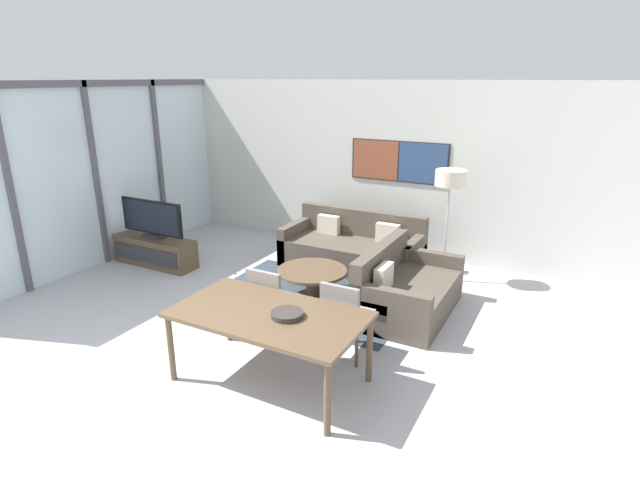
{
  "coord_description": "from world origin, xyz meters",
  "views": [
    {
      "loc": [
        3.09,
        -2.41,
        2.84
      ],
      "look_at": [
        0.37,
        2.68,
        0.95
      ],
      "focal_mm": 28.0,
      "sensor_mm": 36.0,
      "label": 1
    }
  ],
  "objects_px": {
    "tv_console": "(155,251)",
    "sofa_side": "(403,292)",
    "television": "(152,219)",
    "coffee_table": "(312,276)",
    "fruit_bowl": "(287,314)",
    "dining_chair_centre": "(345,314)",
    "dining_table": "(269,319)",
    "dining_chair_left": "(271,298)",
    "floor_lamp": "(450,184)",
    "sofa_main": "(353,249)"
  },
  "relations": [
    {
      "from": "tv_console",
      "to": "sofa_side",
      "type": "distance_m",
      "value": 4.01
    },
    {
      "from": "television",
      "to": "coffee_table",
      "type": "height_order",
      "value": "television"
    },
    {
      "from": "fruit_bowl",
      "to": "coffee_table",
      "type": "bearing_deg",
      "value": 112.59
    },
    {
      "from": "coffee_table",
      "to": "dining_chair_centre",
      "type": "distance_m",
      "value": 1.57
    },
    {
      "from": "sofa_side",
      "to": "dining_table",
      "type": "height_order",
      "value": "sofa_side"
    },
    {
      "from": "dining_chair_left",
      "to": "floor_lamp",
      "type": "bearing_deg",
      "value": 64.25
    },
    {
      "from": "coffee_table",
      "to": "dining_table",
      "type": "xyz_separation_m",
      "value": [
        0.59,
        -1.9,
        0.37
      ]
    },
    {
      "from": "coffee_table",
      "to": "fruit_bowl",
      "type": "bearing_deg",
      "value": -67.41
    },
    {
      "from": "sofa_main",
      "to": "fruit_bowl",
      "type": "xyz_separation_m",
      "value": [
        0.79,
        -3.23,
        0.49
      ]
    },
    {
      "from": "dining_chair_left",
      "to": "tv_console",
      "type": "bearing_deg",
      "value": 159.25
    },
    {
      "from": "coffee_table",
      "to": "fruit_bowl",
      "type": "relative_size",
      "value": 3.1
    },
    {
      "from": "coffee_table",
      "to": "floor_lamp",
      "type": "relative_size",
      "value": 0.58
    },
    {
      "from": "coffee_table",
      "to": "fruit_bowl",
      "type": "distance_m",
      "value": 2.1
    },
    {
      "from": "tv_console",
      "to": "fruit_bowl",
      "type": "relative_size",
      "value": 4.64
    },
    {
      "from": "dining_table",
      "to": "floor_lamp",
      "type": "height_order",
      "value": "floor_lamp"
    },
    {
      "from": "television",
      "to": "sofa_side",
      "type": "bearing_deg",
      "value": 3.57
    },
    {
      "from": "tv_console",
      "to": "dining_chair_left",
      "type": "bearing_deg",
      "value": -20.75
    },
    {
      "from": "floor_lamp",
      "to": "sofa_side",
      "type": "bearing_deg",
      "value": -98.13
    },
    {
      "from": "floor_lamp",
      "to": "coffee_table",
      "type": "bearing_deg",
      "value": -134.75
    },
    {
      "from": "sofa_side",
      "to": "floor_lamp",
      "type": "bearing_deg",
      "value": -8.13
    },
    {
      "from": "coffee_table",
      "to": "dining_chair_left",
      "type": "relative_size",
      "value": 1.09
    },
    {
      "from": "dining_chair_left",
      "to": "floor_lamp",
      "type": "xyz_separation_m",
      "value": [
        1.26,
        2.62,
        0.93
      ]
    },
    {
      "from": "dining_chair_centre",
      "to": "floor_lamp",
      "type": "height_order",
      "value": "floor_lamp"
    },
    {
      "from": "sofa_main",
      "to": "dining_chair_left",
      "type": "bearing_deg",
      "value": -86.82
    },
    {
      "from": "tv_console",
      "to": "floor_lamp",
      "type": "distance_m",
      "value": 4.61
    },
    {
      "from": "tv_console",
      "to": "sofa_side",
      "type": "xyz_separation_m",
      "value": [
        4.0,
        0.25,
        0.05
      ]
    },
    {
      "from": "tv_console",
      "to": "sofa_main",
      "type": "bearing_deg",
      "value": 27.41
    },
    {
      "from": "tv_console",
      "to": "coffee_table",
      "type": "height_order",
      "value": "tv_console"
    },
    {
      "from": "tv_console",
      "to": "dining_chair_left",
      "type": "relative_size",
      "value": 1.63
    },
    {
      "from": "floor_lamp",
      "to": "sofa_main",
      "type": "bearing_deg",
      "value": -176.92
    },
    {
      "from": "sofa_side",
      "to": "fruit_bowl",
      "type": "bearing_deg",
      "value": 167.87
    },
    {
      "from": "dining_chair_centre",
      "to": "floor_lamp",
      "type": "relative_size",
      "value": 0.53
    },
    {
      "from": "dining_chair_centre",
      "to": "fruit_bowl",
      "type": "xyz_separation_m",
      "value": [
        -0.25,
        -0.73,
        0.26
      ]
    },
    {
      "from": "sofa_main",
      "to": "coffee_table",
      "type": "distance_m",
      "value": 1.34
    },
    {
      "from": "dining_table",
      "to": "tv_console",
      "type": "bearing_deg",
      "value": 151.84
    },
    {
      "from": "dining_chair_left",
      "to": "fruit_bowl",
      "type": "height_order",
      "value": "dining_chair_left"
    },
    {
      "from": "television",
      "to": "dining_chair_left",
      "type": "xyz_separation_m",
      "value": [
        2.92,
        -1.11,
        -0.25
      ]
    },
    {
      "from": "dining_chair_centre",
      "to": "dining_chair_left",
      "type": "bearing_deg",
      "value": -177.44
    },
    {
      "from": "television",
      "to": "dining_table",
      "type": "height_order",
      "value": "television"
    },
    {
      "from": "fruit_bowl",
      "to": "television",
      "type": "bearing_deg",
      "value": 153.28
    },
    {
      "from": "tv_console",
      "to": "television",
      "type": "relative_size",
      "value": 1.17
    },
    {
      "from": "dining_table",
      "to": "floor_lamp",
      "type": "bearing_deg",
      "value": 76.15
    },
    {
      "from": "sofa_main",
      "to": "dining_chair_left",
      "type": "distance_m",
      "value": 2.56
    },
    {
      "from": "coffee_table",
      "to": "sofa_main",
      "type": "bearing_deg",
      "value": 90.0
    },
    {
      "from": "dining_table",
      "to": "floor_lamp",
      "type": "distance_m",
      "value": 3.5
    },
    {
      "from": "coffee_table",
      "to": "dining_chair_left",
      "type": "xyz_separation_m",
      "value": [
        0.14,
        -1.2,
        0.2
      ]
    },
    {
      "from": "television",
      "to": "fruit_bowl",
      "type": "height_order",
      "value": "television"
    },
    {
      "from": "sofa_side",
      "to": "floor_lamp",
      "type": "relative_size",
      "value": 0.98
    },
    {
      "from": "television",
      "to": "dining_table",
      "type": "xyz_separation_m",
      "value": [
        3.36,
        -1.8,
        -0.08
      ]
    },
    {
      "from": "sofa_side",
      "to": "coffee_table",
      "type": "xyz_separation_m",
      "value": [
        -1.23,
        -0.15,
        0.03
      ]
    }
  ]
}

